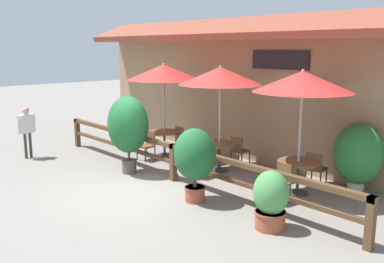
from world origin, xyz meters
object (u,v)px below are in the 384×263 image
chair_far_wallside (315,167)px  patio_umbrella_near (164,72)px  dining_table_near (164,136)px  chair_near_streetside (147,144)px  chair_middle_wallside (239,149)px  potted_plant_tall_tropical (271,199)px  patio_umbrella_middle (220,76)px  potted_plant_entrance_palm (128,126)px  chair_middle_streetside (200,159)px  potted_plant_broad_leaf (358,155)px  chair_far_streetside (280,181)px  dining_table_far (298,168)px  patio_umbrella_far (303,82)px  chair_near_wallside (182,138)px  potted_plant_small_flowering (195,157)px  pedestrian (27,126)px  dining_table_middle (219,149)px

chair_far_wallside → patio_umbrella_near: bearing=-0.1°
dining_table_near → chair_near_streetside: bearing=-85.7°
chair_middle_wallside → potted_plant_tall_tropical: bearing=134.0°
chair_middle_wallside → potted_plant_tall_tropical: (3.29, -2.80, 0.10)m
patio_umbrella_middle → potted_plant_entrance_palm: bearing=-126.6°
chair_middle_streetside → potted_plant_broad_leaf: bearing=21.8°
dining_table_near → chair_far_streetside: 4.94m
dining_table_far → chair_near_streetside: bearing=-170.6°
dining_table_near → patio_umbrella_far: 5.22m
potted_plant_broad_leaf → chair_near_wallside: bearing=-176.1°
patio_umbrella_far → dining_table_near: bearing=-178.8°
chair_middle_wallside → patio_umbrella_far: patio_umbrella_far is taller
potted_plant_entrance_palm → potted_plant_small_flowering: size_ratio=1.28×
potted_plant_entrance_palm → chair_far_wallside: bearing=34.7°
chair_middle_wallside → chair_far_wallside: (2.47, 0.01, 0.00)m
chair_near_wallside → chair_middle_streetside: size_ratio=1.00×
patio_umbrella_far → dining_table_far: bearing=90.0°
chair_near_streetside → chair_far_wallside: same height
dining_table_far → dining_table_near: bearing=-178.8°
patio_umbrella_middle → chair_middle_wallside: (0.04, 0.76, -2.11)m
potted_plant_small_flowering → potted_plant_broad_leaf: size_ratio=0.98×
chair_near_streetside → pedestrian: pedestrian is taller
patio_umbrella_near → chair_far_wallside: patio_umbrella_near is taller
chair_far_wallside → potted_plant_broad_leaf: potted_plant_broad_leaf is taller
chair_near_wallside → chair_middle_wallside: 2.29m
patio_umbrella_middle → dining_table_far: patio_umbrella_middle is taller
patio_umbrella_near → chair_near_wallside: bearing=85.0°
dining_table_middle → chair_middle_wallside: chair_middle_wallside is taller
dining_table_near → chair_middle_streetside: chair_middle_streetside is taller
chair_far_streetside → pedestrian: pedestrian is taller
chair_far_streetside → potted_plant_broad_leaf: 1.99m
potted_plant_entrance_palm → pedestrian: bearing=-157.6°
patio_umbrella_near → potted_plant_tall_tropical: size_ratio=2.55×
chair_near_wallside → pedestrian: (-2.61, -3.97, 0.53)m
potted_plant_small_flowering → chair_near_wallside: bearing=142.8°
chair_near_wallside → chair_far_wallside: size_ratio=1.00×
patio_umbrella_far → potted_plant_broad_leaf: bearing=47.2°
chair_far_wallside → pedestrian: pedestrian is taller
dining_table_far → chair_far_wallside: 0.78m
patio_umbrella_near → dining_table_middle: size_ratio=2.98×
patio_umbrella_near → dining_table_far: 5.22m
patio_umbrella_far → patio_umbrella_middle: bearing=-179.7°
dining_table_middle → potted_plant_tall_tropical: potted_plant_tall_tropical is taller
potted_plant_broad_leaf → dining_table_far: bearing=-132.8°
chair_middle_streetside → chair_middle_wallside: 1.53m
chair_near_streetside → chair_near_wallside: size_ratio=1.00×
chair_middle_wallside → chair_far_streetside: size_ratio=1.00×
dining_table_middle → potted_plant_small_flowering: 2.51m
dining_table_far → chair_far_wallside: bearing=91.5°
potted_plant_entrance_palm → patio_umbrella_middle: bearing=53.4°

